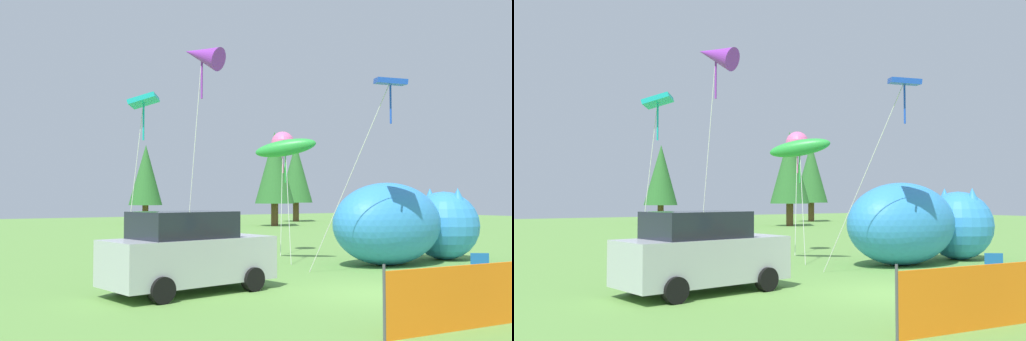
% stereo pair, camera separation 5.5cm
% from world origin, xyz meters
% --- Properties ---
extents(ground_plane, '(120.00, 120.00, 0.00)m').
position_xyz_m(ground_plane, '(0.00, 0.00, 0.00)').
color(ground_plane, '#609342').
extents(parked_car, '(4.52, 2.42, 2.04)m').
position_xyz_m(parked_car, '(-3.96, 2.75, 1.00)').
color(parked_car, '#B7BCC1').
rests_on(parked_car, ground).
extents(folding_chair, '(0.70, 0.70, 0.90)m').
position_xyz_m(folding_chair, '(3.07, -0.56, 0.53)').
color(folding_chair, '#1959A5').
rests_on(folding_chair, ground).
extents(inflatable_cat, '(6.79, 3.05, 2.92)m').
position_xyz_m(inflatable_cat, '(5.54, 4.27, 1.35)').
color(inflatable_cat, '#338CD8').
rests_on(inflatable_cat, ground).
extents(kite_blue_box, '(2.05, 2.89, 6.13)m').
position_xyz_m(kite_blue_box, '(2.50, 2.06, 5.84)').
color(kite_blue_box, silver).
rests_on(kite_blue_box, ground).
extents(kite_purple_delta, '(1.30, 1.57, 7.15)m').
position_xyz_m(kite_purple_delta, '(-2.59, 4.69, 6.60)').
color(kite_purple_delta, silver).
rests_on(kite_purple_delta, ground).
extents(kite_green_fish, '(2.10, 2.11, 4.72)m').
position_xyz_m(kite_green_fish, '(2.09, 6.91, 4.23)').
color(kite_green_fish, silver).
rests_on(kite_green_fish, ground).
extents(kite_teal_diamond, '(1.26, 1.25, 5.78)m').
position_xyz_m(kite_teal_diamond, '(-3.39, 7.25, 5.47)').
color(kite_teal_diamond, silver).
rests_on(kite_teal_diamond, ground).
extents(kite_pink_octopus, '(1.25, 1.35, 5.26)m').
position_xyz_m(kite_pink_octopus, '(3.99, 9.73, 4.74)').
color(kite_pink_octopus, silver).
rests_on(kite_pink_octopus, ground).
extents(horizon_tree_east, '(3.40, 3.40, 8.11)m').
position_xyz_m(horizon_tree_east, '(24.86, 36.48, 4.98)').
color(horizon_tree_east, brown).
rests_on(horizon_tree_east, ground).
extents(horizon_tree_west, '(3.39, 3.39, 8.08)m').
position_xyz_m(horizon_tree_west, '(17.58, 29.85, 4.96)').
color(horizon_tree_west, brown).
rests_on(horizon_tree_west, ground).
extents(horizon_tree_northeast, '(3.06, 3.06, 7.31)m').
position_xyz_m(horizon_tree_northeast, '(9.67, 39.29, 4.49)').
color(horizon_tree_northeast, brown).
rests_on(horizon_tree_northeast, ground).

